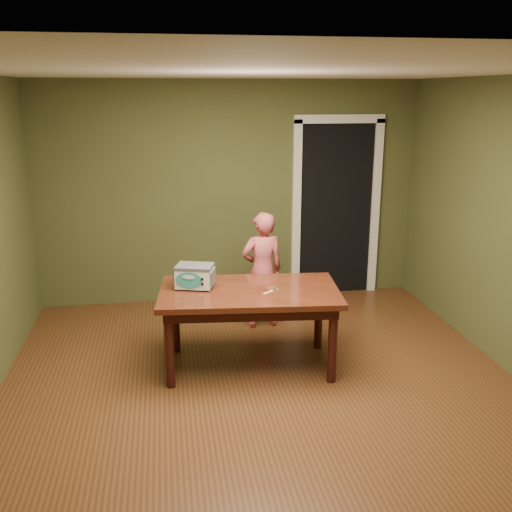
# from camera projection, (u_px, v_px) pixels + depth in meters

# --- Properties ---
(floor) EXTENTS (5.00, 5.00, 0.00)m
(floor) POSITION_uv_depth(u_px,v_px,m) (267.00, 399.00, 4.73)
(floor) COLOR brown
(floor) RESTS_ON ground
(room_shell) EXTENTS (4.52, 5.02, 2.61)m
(room_shell) POSITION_uv_depth(u_px,v_px,m) (269.00, 196.00, 4.25)
(room_shell) COLOR #474F2A
(room_shell) RESTS_ON ground
(doorway) EXTENTS (1.10, 0.66, 2.25)m
(doorway) POSITION_uv_depth(u_px,v_px,m) (329.00, 206.00, 7.27)
(doorway) COLOR black
(doorway) RESTS_ON ground
(dining_table) EXTENTS (1.68, 1.05, 0.75)m
(dining_table) POSITION_uv_depth(u_px,v_px,m) (249.00, 300.00, 5.13)
(dining_table) COLOR #3C160D
(dining_table) RESTS_ON floor
(toy_oven) EXTENTS (0.39, 0.31, 0.21)m
(toy_oven) POSITION_uv_depth(u_px,v_px,m) (195.00, 275.00, 5.12)
(toy_oven) COLOR #4C4F54
(toy_oven) RESTS_ON dining_table
(baking_pan) EXTENTS (0.10, 0.10, 0.02)m
(baking_pan) POSITION_uv_depth(u_px,v_px,m) (271.00, 289.00, 5.09)
(baking_pan) COLOR silver
(baking_pan) RESTS_ON dining_table
(spatula) EXTENTS (0.16, 0.13, 0.01)m
(spatula) POSITION_uv_depth(u_px,v_px,m) (271.00, 292.00, 5.04)
(spatula) COLOR #D5C45C
(spatula) RESTS_ON dining_table
(child) EXTENTS (0.50, 0.37, 1.26)m
(child) POSITION_uv_depth(u_px,v_px,m) (262.00, 270.00, 6.05)
(child) COLOR #CA5357
(child) RESTS_ON floor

